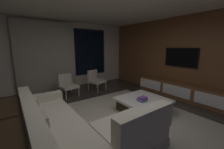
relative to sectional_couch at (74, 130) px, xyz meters
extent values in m
plane|color=#332B26|center=(0.94, 0.05, -0.29)|extent=(9.20, 9.20, 0.00)
cube|color=silver|center=(0.94, 3.71, 1.06)|extent=(6.60, 0.12, 2.70)
cube|color=black|center=(2.24, 3.64, 1.16)|extent=(1.52, 0.02, 2.02)
cube|color=black|center=(2.24, 3.63, 1.16)|extent=(1.40, 0.03, 1.90)
cube|color=#BCB5A3|center=(0.39, 3.53, 1.01)|extent=(2.10, 0.12, 2.60)
cube|color=brown|center=(4.00, 0.05, 1.06)|extent=(0.12, 7.80, 2.70)
cube|color=#ADA391|center=(1.29, -0.05, -0.28)|extent=(3.20, 3.80, 0.01)
cube|color=#B1A997|center=(-0.24, 0.23, -0.20)|extent=(0.90, 2.50, 0.18)
cube|color=beige|center=(-0.24, 0.23, 0.01)|extent=(0.86, 2.42, 0.24)
cube|color=beige|center=(-0.59, 0.23, 0.33)|extent=(0.20, 2.50, 0.40)
cube|color=beige|center=(-0.24, 1.38, 0.22)|extent=(0.90, 0.20, 0.18)
cube|color=#B1A997|center=(0.74, -0.57, -0.20)|extent=(1.10, 0.90, 0.18)
cube|color=beige|center=(0.74, -0.57, 0.01)|extent=(1.07, 0.86, 0.24)
cube|color=beige|center=(0.74, -0.92, 0.33)|extent=(1.10, 0.20, 0.40)
cube|color=beige|center=(-0.47, 0.78, 0.29)|extent=(0.10, 0.36, 0.36)
cube|color=#B2A893|center=(-0.47, -0.07, 0.29)|extent=(0.10, 0.36, 0.36)
cube|color=#322315|center=(1.95, 0.18, -0.14)|extent=(1.00, 1.00, 0.30)
cube|color=white|center=(1.95, 0.18, 0.04)|extent=(1.16, 1.16, 0.06)
cube|color=#64A9A5|center=(1.81, 0.08, 0.09)|extent=(0.20, 0.18, 0.03)
cube|color=#816DCB|center=(1.81, 0.10, 0.11)|extent=(0.25, 0.20, 0.02)
cube|color=#A54497|center=(1.83, 0.08, 0.13)|extent=(0.20, 0.15, 0.02)
cube|color=#704095|center=(1.82, 0.09, 0.16)|extent=(0.21, 0.16, 0.03)
cylinder|color=#B2ADA0|center=(2.24, 2.38, -0.11)|extent=(0.04, 0.04, 0.36)
cylinder|color=#B2ADA0|center=(1.78, 2.24, -0.11)|extent=(0.04, 0.04, 0.36)
cylinder|color=#B2ADA0|center=(2.10, 2.85, -0.11)|extent=(0.04, 0.04, 0.36)
cylinder|color=#B2ADA0|center=(1.64, 2.71, -0.11)|extent=(0.04, 0.04, 0.36)
cube|color=beige|center=(1.94, 2.54, 0.07)|extent=(0.68, 0.69, 0.08)
cube|color=beige|center=(1.87, 2.77, 0.30)|extent=(0.49, 0.22, 0.38)
cylinder|color=#B2ADA0|center=(1.05, 2.27, -0.11)|extent=(0.04, 0.04, 0.36)
cylinder|color=#B2ADA0|center=(0.58, 2.19, -0.11)|extent=(0.04, 0.04, 0.36)
cylinder|color=#B2ADA0|center=(0.96, 2.76, -0.11)|extent=(0.04, 0.04, 0.36)
cylinder|color=#B2ADA0|center=(0.49, 2.68, -0.11)|extent=(0.04, 0.04, 0.36)
cube|color=beige|center=(0.77, 2.47, 0.07)|extent=(0.63, 0.65, 0.08)
cube|color=beige|center=(0.73, 2.71, 0.30)|extent=(0.49, 0.16, 0.38)
cube|color=brown|center=(3.72, 0.15, -0.03)|extent=(0.44, 3.10, 0.52)
cube|color=white|center=(3.49, -0.90, 0.00)|extent=(0.02, 0.93, 0.33)
cube|color=white|center=(3.49, 0.15, 0.00)|extent=(0.02, 0.93, 0.33)
cube|color=white|center=(3.49, 1.19, 0.00)|extent=(0.02, 0.93, 0.33)
cube|color=black|center=(3.67, -0.70, -0.17)|extent=(0.33, 0.68, 0.19)
cube|color=#64CC41|center=(3.67, -0.96, -0.18)|extent=(0.03, 0.04, 0.16)
cube|color=#B17DD8|center=(3.67, -0.88, -0.19)|extent=(0.03, 0.04, 0.15)
cube|color=#49D3C8|center=(3.67, -0.79, -0.19)|extent=(0.03, 0.04, 0.16)
cube|color=#B5BC97|center=(3.67, -0.70, -0.18)|extent=(0.03, 0.04, 0.16)
cube|color=#BF614A|center=(3.67, -0.62, -0.18)|extent=(0.03, 0.04, 0.17)
cube|color=#7DA690|center=(3.67, -0.53, -0.18)|extent=(0.03, 0.04, 0.18)
cube|color=#93C9D3|center=(3.67, -0.44, -0.19)|extent=(0.03, 0.04, 0.15)
cube|color=black|center=(3.89, 0.30, 1.06)|extent=(0.04, 1.11, 0.64)
cube|color=black|center=(3.89, 0.30, 1.06)|extent=(0.05, 1.07, 0.60)
cube|color=#322315|center=(-0.91, 0.13, 0.43)|extent=(0.40, 2.10, 0.04)
cube|color=#322315|center=(-0.91, 1.16, 0.08)|extent=(0.40, 0.04, 0.74)
cube|color=#322315|center=(-0.91, 0.13, 0.08)|extent=(0.38, 0.03, 0.74)
cube|color=silver|center=(-0.91, 0.21, 0.00)|extent=(0.18, 0.04, 0.27)
cube|color=silver|center=(-0.92, 0.37, -0.01)|extent=(0.18, 0.04, 0.25)
cube|color=silver|center=(-0.91, 0.52, -0.02)|extent=(0.18, 0.04, 0.22)
cube|color=silver|center=(-0.91, 0.68, -0.02)|extent=(0.18, 0.04, 0.23)
cube|color=silver|center=(-0.92, 0.84, -0.02)|extent=(0.18, 0.04, 0.23)
cube|color=silver|center=(-0.91, 1.00, -0.02)|extent=(0.18, 0.04, 0.23)
camera|label=1|loc=(-0.76, -2.15, 1.42)|focal=22.46mm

